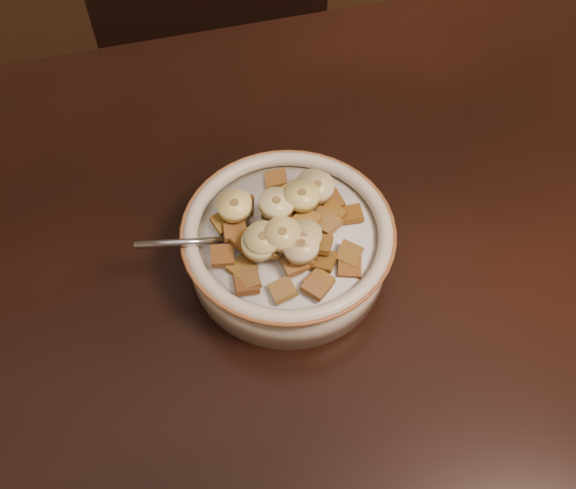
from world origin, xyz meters
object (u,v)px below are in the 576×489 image
object	(u,v)px
chair	(246,174)
spoon	(256,238)
cereal_bowl	(288,249)
table	(166,381)

from	to	relation	value
chair	spoon	distance (m)	0.55
spoon	cereal_bowl	bearing A→B (deg)	90.00
table	cereal_bowl	distance (m)	0.16
cereal_bowl	spoon	world-z (taller)	spoon
table	chair	world-z (taller)	chair
chair	cereal_bowl	bearing A→B (deg)	-92.11
cereal_bowl	table	bearing A→B (deg)	-151.19
table	cereal_bowl	size ratio (longest dim) A/B	7.58
chair	spoon	xyz separation A→B (m)	(-0.08, -0.40, 0.38)
cereal_bowl	spoon	bearing A→B (deg)	174.47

